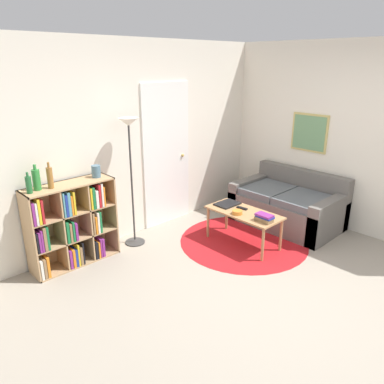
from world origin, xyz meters
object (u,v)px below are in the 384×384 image
bookshelf (70,225)px  laptop (227,204)px  floor_lamp (130,146)px  bottle_left (29,185)px  vase_on_shelf (96,171)px  bottle_right (50,177)px  bottle_middle (36,179)px  coffee_table (244,215)px  bowl (237,212)px  couch (289,205)px

bookshelf → laptop: size_ratio=3.17×
floor_lamp → bottle_left: floor_lamp is taller
bookshelf → vase_on_shelf: bearing=-0.2°
floor_lamp → vase_on_shelf: 0.52m
bookshelf → bottle_right: bottle_right is taller
laptop → bottle_middle: bottle_middle is taller
coffee_table → bowl: 0.15m
bowl → bottle_left: bearing=154.0°
bottle_left → bottle_right: bearing=1.5°
couch → coffee_table: couch is taller
bottle_right → bookshelf: bearing=7.8°
bowl → laptop: bearing=62.5°
bowl → bottle_left: size_ratio=0.57×
bottle_left → couch: bearing=-18.3°
laptop → bottle_middle: size_ratio=1.15×
coffee_table → bottle_right: (-2.05, 1.07, 0.72)m
vase_on_shelf → bottle_middle: bearing=178.2°
coffee_table → vase_on_shelf: vase_on_shelf is taller
vase_on_shelf → coffee_table: bearing=-36.4°
bottle_left → coffee_table: bearing=-25.0°
couch → bowl: size_ratio=11.41×
bookshelf → floor_lamp: (0.85, -0.08, 0.83)m
laptop → bottle_right: 2.31m
couch → bottle_left: (-3.31, 1.09, 0.82)m
bookshelf → bowl: 2.06m
coffee_table → vase_on_shelf: (-1.48, 1.09, 0.67)m
bottle_middle → bottle_right: (0.13, -0.04, 0.00)m
bookshelf → laptop: (1.92, -0.77, -0.03)m
bottle_right → laptop: bearing=-19.8°
bottle_middle → bottle_right: 0.14m
bookshelf → laptop: bookshelf is taller
bookshelf → bottle_middle: 0.69m
bowl → vase_on_shelf: size_ratio=0.90×
couch → bottle_middle: bottle_middle is taller
bowl → bottle_middle: bearing=151.7°
coffee_table → bottle_middle: bottle_middle is taller
bowl → couch: bearing=-2.0°
bookshelf → vase_on_shelf: vase_on_shelf is taller
laptop → bottle_right: bearing=160.2°
bottle_middle → bottle_left: bearing=-154.1°
coffee_table → couch: bearing=-1.8°
laptop → bottle_middle: bearing=160.3°
bowl → bottle_middle: size_ratio=0.47×
bowl → bottle_middle: 2.41m
bookshelf → floor_lamp: size_ratio=0.62×
bowl → bottle_left: 2.48m
bowl → vase_on_shelf: (-1.35, 1.08, 0.59)m
couch → bottle_left: bottle_left is taller
bookshelf → coffee_table: (1.88, -1.09, -0.09)m
bookshelf → bottle_middle: (-0.30, 0.02, 0.62)m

